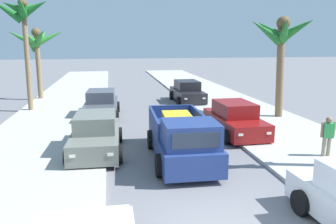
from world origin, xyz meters
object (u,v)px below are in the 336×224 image
Objects in this scene: palm_tree_left_mid at (282,37)px; palm_tree_right_mid at (21,16)px; car_left_near at (187,92)px; car_left_mid at (96,135)px; palm_tree_right_fore at (36,41)px; car_left_far at (101,105)px; pedestrian at (327,135)px; pickup_truck at (182,139)px; car_right_mid at (235,120)px.

palm_tree_left_mid is 0.82× the size of palm_tree_right_mid.
car_left_mid is (-6.06, -10.20, 0.00)m from car_left_near.
palm_tree_left_mid is at bearing -31.07° from palm_tree_right_fore.
pedestrian is (8.34, -8.64, 0.20)m from car_left_far.
pedestrian is at bearing -49.70° from palm_tree_right_fore.
car_left_far is 12.01m from pedestrian.
car_left_mid is 14.35m from palm_tree_right_fore.
palm_tree_left_mid is (6.79, 5.86, 3.72)m from pickup_truck.
palm_tree_right_mid reaches higher than car_right_mid.
car_left_near is (2.95, 11.69, -0.09)m from pickup_truck.
pedestrian reaches higher than car_left_near.
car_right_mid is 4.31m from pedestrian.
car_left_mid is 1.00× the size of car_left_far.
palm_tree_left_mid is at bearing 23.79° from car_left_mid.
palm_tree_right_fore is at bearing 124.87° from car_left_far.
pickup_truck is 8.46m from car_left_far.
palm_tree_right_fore is 0.94× the size of palm_tree_left_mid.
car_left_far is at bearing 89.32° from car_left_mid.
palm_tree_right_fore is at bearing 117.86° from pickup_truck.
pickup_truck is 1.22× the size of car_left_mid.
palm_tree_right_mid is (-4.40, 8.68, 5.04)m from car_left_mid.
palm_tree_right_fore is (-10.88, 11.62, 3.57)m from car_right_mid.
car_left_near is at bearing -15.27° from palm_tree_right_fore.
pedestrian is (2.36, -12.44, 0.20)m from car_left_near.
palm_tree_left_mid is 7.68m from pedestrian.
car_left_near and car_right_mid have the same top height.
pickup_truck is 13.58m from palm_tree_right_mid.
pickup_truck is 0.77× the size of palm_tree_right_mid.
pickup_truck is at bearing -104.14° from car_left_near.
car_left_near is 0.76× the size of palm_tree_left_mid.
palm_tree_right_fore is 4.68m from palm_tree_right_mid.
car_left_near is 0.99× the size of car_left_mid.
pickup_truck reaches higher than pedestrian.
car_left_near is 12.67m from pedestrian.
car_left_near is 2.69× the size of pedestrian.
palm_tree_left_mid is 14.99m from palm_tree_right_mid.
pickup_truck is 9.71m from palm_tree_left_mid.
car_right_mid and car_left_far have the same top height.
car_right_mid is 7.91m from car_left_far.
car_right_mid is (3.16, 2.98, -0.09)m from pickup_truck.
palm_tree_right_mid is at bearing 116.87° from car_left_mid.
palm_tree_right_fore reaches higher than car_left_mid.
car_right_mid is 13.82m from palm_tree_right_mid.
pickup_truck is 0.93× the size of palm_tree_left_mid.
pickup_truck is at bearing -68.92° from car_left_far.
palm_tree_right_mid reaches higher than palm_tree_right_fore.
palm_tree_right_mid is at bearing 126.46° from pickup_truck.
car_left_mid is at bearing 154.44° from pickup_truck.
palm_tree_right_mid is at bearing 139.57° from pedestrian.
pedestrian is (12.82, -10.92, -4.84)m from palm_tree_right_mid.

